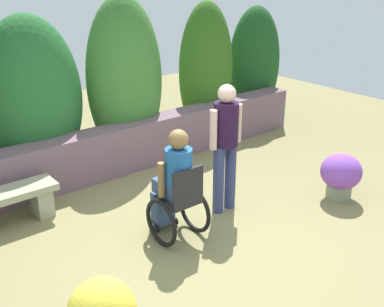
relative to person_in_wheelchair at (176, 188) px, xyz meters
The scene contains 6 objects.
ground_plane 0.68m from the person_in_wheelchair, 40.75° to the right, with size 13.88×13.88×0.00m, color olive.
stone_retaining_wall 2.02m from the person_in_wheelchair, 84.23° to the left, with size 7.49×0.39×0.72m, color #715664.
hedge_backdrop 2.63m from the person_in_wheelchair, 100.38° to the left, with size 8.49×1.12×3.04m.
person_in_wheelchair is the anchor object (origin of this frame).
person_standing_companion 0.94m from the person_in_wheelchair, ahead, with size 0.49×0.30×1.64m.
flower_pot_terracotta_by_wall 2.38m from the person_in_wheelchair, 14.69° to the right, with size 0.54×0.54×0.62m.
Camera 1 is at (-3.08, -3.68, 3.01)m, focal length 44.81 mm.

